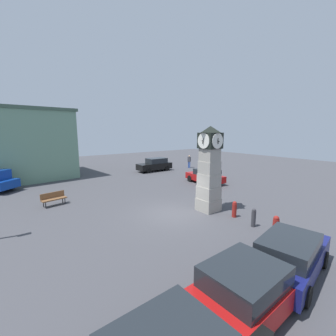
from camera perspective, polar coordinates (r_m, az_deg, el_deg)
The scene contains 13 objects.
ground_plane at distance 14.40m, azimuth 1.08°, elevation -11.42°, with size 71.83×71.83×0.00m, color #424247.
clock_tower at distance 14.45m, azimuth 10.44°, elevation -0.49°, with size 1.47×1.45×5.42m.
bollard_near_tower at distance 11.49m, azimuth 30.41°, elevation -16.04°, with size 0.27×0.27×0.87m.
bollard_mid_row at distance 12.30m, azimuth 25.67°, elevation -13.30°, with size 0.29×0.29×1.12m.
bollard_far_row at distance 13.21m, azimuth 20.91°, elevation -11.64°, with size 0.23×0.23×1.02m.
bollard_end_row at distance 14.22m, azimuth 16.50°, elevation -9.97°, with size 0.27×0.27×0.98m.
car_near_tower at distance 7.50m, azimuth 19.56°, elevation -26.75°, with size 3.92×2.10×1.52m.
car_by_building at distance 9.59m, azimuth 28.59°, elevation -18.84°, with size 4.49×2.38×1.51m.
car_far_lot at distance 28.75m, azimuth -3.33°, elevation 0.86°, with size 4.48×1.87×1.65m.
car_silver_hatch at distance 22.38m, azimuth 9.49°, elevation -1.99°, with size 2.41×4.12×1.42m.
bench at distance 17.60m, azimuth -27.06°, elevation -6.77°, with size 1.67×0.82×0.90m.
pedestrian_near_bench at distance 31.24m, azimuth 5.40°, elevation 1.89°, with size 0.35×0.45×1.78m.
warehouse_blue_far at distance 28.63m, azimuth -36.76°, elevation 4.76°, with size 13.70×9.65×7.40m.
Camera 1 is at (-8.32, -10.57, 5.14)m, focal length 24.00 mm.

